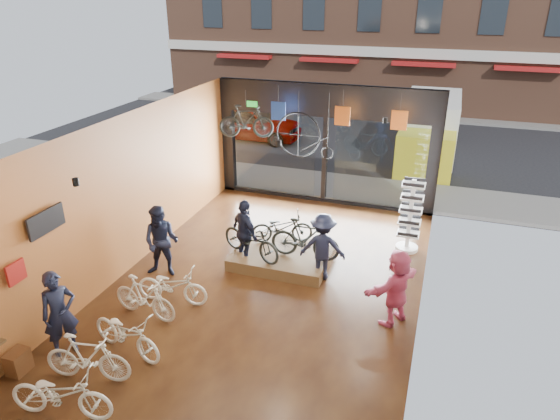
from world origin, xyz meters
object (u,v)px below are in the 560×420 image
at_px(box_truck, 429,133).
at_px(customer_5, 396,287).
at_px(sunglasses_rack, 410,216).
at_px(street_car, 250,122).
at_px(display_platform, 282,257).
at_px(floor_bike_3, 144,297).
at_px(hung_bike, 246,121).
at_px(display_bike_right, 282,227).
at_px(customer_2, 245,233).
at_px(customer_1, 161,242).
at_px(penny_farthing, 307,137).
at_px(floor_bike_2, 127,333).
at_px(floor_bike_0, 61,394).
at_px(display_bike_left, 251,239).
at_px(customer_0, 59,314).
at_px(display_bike_mid, 305,239).
at_px(floor_bike_4, 172,285).
at_px(floor_bike_1, 87,358).
at_px(customer_3, 323,247).

bearing_deg(box_truck, customer_5, -89.60).
distance_m(customer_5, sunglasses_rack, 3.30).
relative_size(street_car, display_platform, 1.96).
bearing_deg(customer_5, floor_bike_3, -40.95).
distance_m(display_platform, hung_bike, 4.19).
xyz_separation_m(display_bike_right, sunglasses_rack, (3.13, 1.19, 0.28)).
relative_size(display_bike_right, customer_2, 0.92).
distance_m(street_car, customer_1, 12.01).
bearing_deg(penny_farthing, display_bike_right, -89.41).
relative_size(display_bike_right, customer_1, 0.89).
xyz_separation_m(floor_bike_2, customer_1, (-0.85, 2.75, 0.45)).
bearing_deg(customer_2, floor_bike_0, 116.99).
xyz_separation_m(street_car, display_bike_right, (4.81, -9.76, -0.08)).
bearing_deg(display_platform, box_truck, 72.52).
bearing_deg(display_platform, customer_1, -149.84).
bearing_deg(floor_bike_3, customer_2, -15.90).
bearing_deg(box_truck, penny_farthing, -116.05).
height_order(display_bike_left, sunglasses_rack, sunglasses_rack).
height_order(floor_bike_3, customer_1, customer_1).
xyz_separation_m(customer_1, sunglasses_rack, (5.49, 3.18, 0.10)).
relative_size(floor_bike_3, customer_1, 0.87).
xyz_separation_m(customer_0, sunglasses_rack, (5.80, 6.29, 0.13)).
xyz_separation_m(display_platform, display_bike_mid, (0.62, -0.11, 0.67)).
xyz_separation_m(floor_bike_4, display_bike_mid, (2.36, 2.35, 0.39)).
height_order(floor_bike_1, customer_3, customer_3).
bearing_deg(customer_3, customer_2, -8.47).
height_order(box_truck, display_bike_left, box_truck).
bearing_deg(floor_bike_3, floor_bike_1, -169.88).
bearing_deg(display_bike_left, floor_bike_1, -173.21).
bearing_deg(hung_bike, street_car, 5.80).
distance_m(floor_bike_3, display_bike_right, 4.07).
xyz_separation_m(customer_0, customer_3, (3.99, 4.19, -0.04)).
xyz_separation_m(street_car, display_platform, (4.99, -10.27, -0.65)).
relative_size(customer_3, hung_bike, 1.06).
xyz_separation_m(customer_3, customer_5, (1.86, -1.20, 0.00)).
bearing_deg(display_platform, penny_farthing, 94.15).
bearing_deg(display_bike_mid, penny_farthing, 14.73).
relative_size(street_car, hung_bike, 2.98).
height_order(customer_0, penny_farthing, penny_farthing).
height_order(display_platform, hung_bike, hung_bike).
height_order(floor_bike_3, display_bike_left, display_bike_left).
bearing_deg(customer_3, sunglasses_rack, -138.51).
relative_size(floor_bike_3, sunglasses_rack, 0.78).
height_order(display_bike_mid, hung_bike, hung_bike).
distance_m(display_bike_left, customer_0, 4.68).
bearing_deg(display_bike_mid, display_bike_left, 104.10).
bearing_deg(floor_bike_3, floor_bike_0, -167.86).
distance_m(display_bike_left, penny_farthing, 3.78).
height_order(floor_bike_2, display_bike_mid, display_bike_mid).
relative_size(floor_bike_0, customer_3, 1.04).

